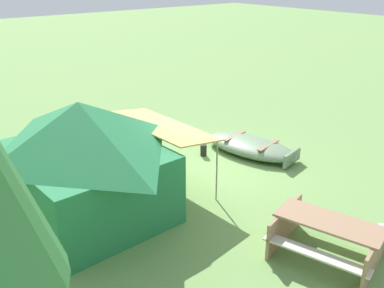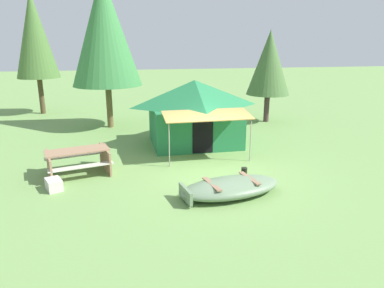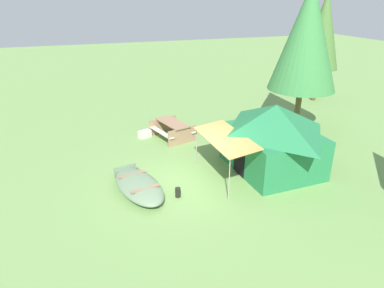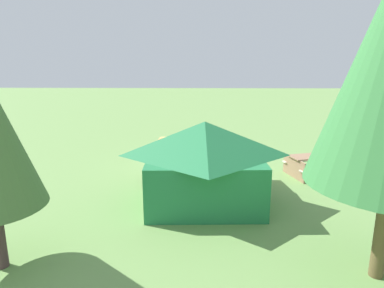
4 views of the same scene
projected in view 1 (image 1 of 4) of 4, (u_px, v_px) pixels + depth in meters
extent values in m
plane|color=#709951|center=(206.00, 168.00, 11.58)|extent=(80.00, 80.00, 0.00)
ellipsoid|color=slate|center=(251.00, 146.00, 12.41)|extent=(3.02, 1.83, 0.45)
ellipsoid|color=#242D22|center=(251.00, 145.00, 12.40)|extent=(2.77, 1.63, 0.16)
cube|color=#8E6C51|center=(235.00, 136.00, 12.68)|extent=(0.33, 0.99, 0.04)
cube|color=#8E6C51|center=(268.00, 145.00, 12.01)|extent=(0.33, 0.99, 0.04)
cube|color=slate|center=(292.00, 158.00, 11.64)|extent=(0.24, 0.83, 0.34)
cube|color=#247845|center=(86.00, 182.00, 9.20)|extent=(3.42, 2.87, 1.52)
pyramid|color=#247845|center=(80.00, 126.00, 8.72)|extent=(3.69, 3.10, 1.02)
cube|color=black|center=(140.00, 169.00, 10.09)|extent=(0.76, 0.06, 1.21)
cube|color=tan|center=(160.00, 125.00, 10.10)|extent=(3.03, 1.34, 0.19)
cylinder|color=gray|center=(145.00, 137.00, 11.71)|extent=(0.04, 0.04, 1.44)
cylinder|color=gray|center=(217.00, 172.00, 9.77)|extent=(0.04, 0.04, 1.44)
cube|color=#9B7557|center=(330.00, 222.00, 7.78)|extent=(2.02, 1.23, 0.04)
cube|color=beige|center=(338.00, 223.00, 8.36)|extent=(1.88, 0.76, 0.04)
cube|color=beige|center=(315.00, 254.00, 7.45)|extent=(1.88, 0.76, 0.04)
cube|color=#9B7557|center=(375.00, 257.00, 7.47)|extent=(0.45, 1.42, 0.74)
cube|color=#9B7557|center=(284.00, 225.00, 8.38)|extent=(0.45, 1.42, 0.74)
cylinder|color=black|center=(203.00, 150.00, 12.30)|extent=(0.26, 0.26, 0.33)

